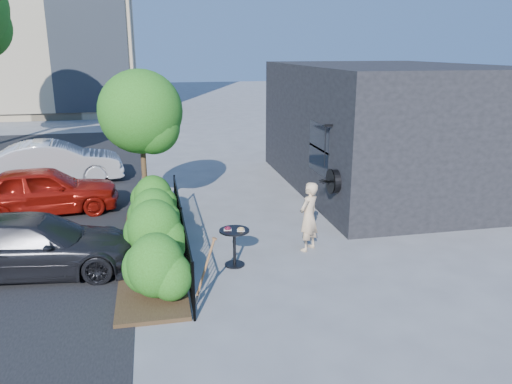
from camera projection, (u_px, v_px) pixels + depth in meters
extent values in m
plane|color=gray|center=(247.00, 248.00, 11.66)|extent=(120.00, 120.00, 0.00)
cube|color=black|center=(385.00, 127.00, 16.42)|extent=(6.00, 9.00, 4.00)
cube|color=black|center=(319.00, 149.00, 13.91)|extent=(0.04, 1.60, 1.40)
cube|color=black|center=(319.00, 149.00, 13.91)|extent=(0.05, 1.70, 0.06)
cylinder|color=black|center=(334.00, 181.00, 12.63)|extent=(0.18, 0.60, 0.60)
cylinder|color=black|center=(330.00, 181.00, 12.61)|extent=(0.03, 0.64, 0.64)
cube|color=black|center=(329.00, 125.00, 12.73)|extent=(0.25, 0.06, 0.06)
cylinder|color=black|center=(325.00, 147.00, 12.86)|extent=(0.02, 0.02, 1.05)
cylinder|color=black|center=(194.00, 292.00, 8.39)|extent=(0.05, 0.05, 1.10)
cylinder|color=black|center=(182.00, 231.00, 11.21)|extent=(0.05, 0.05, 1.10)
cylinder|color=black|center=(175.00, 194.00, 14.03)|extent=(0.05, 0.05, 1.10)
cube|color=black|center=(181.00, 209.00, 11.07)|extent=(0.03, 6.00, 0.03)
cube|color=black|center=(183.00, 249.00, 11.33)|extent=(0.03, 6.00, 0.03)
cylinder|color=black|center=(193.00, 289.00, 8.48)|extent=(0.02, 0.02, 1.04)
cylinder|color=black|center=(192.00, 284.00, 8.67)|extent=(0.02, 0.02, 1.04)
cylinder|color=black|center=(191.00, 279.00, 8.86)|extent=(0.02, 0.02, 1.04)
cylinder|color=black|center=(190.00, 274.00, 9.05)|extent=(0.02, 0.02, 1.04)
cylinder|color=black|center=(189.00, 270.00, 9.23)|extent=(0.02, 0.02, 1.04)
cylinder|color=black|center=(189.00, 265.00, 9.42)|extent=(0.02, 0.02, 1.04)
cylinder|color=black|center=(188.00, 261.00, 9.61)|extent=(0.02, 0.02, 1.04)
cylinder|color=black|center=(187.00, 257.00, 9.80)|extent=(0.02, 0.02, 1.04)
cylinder|color=black|center=(186.00, 253.00, 9.99)|extent=(0.02, 0.02, 1.04)
cylinder|color=black|center=(185.00, 249.00, 10.17)|extent=(0.02, 0.02, 1.04)
cylinder|color=black|center=(185.00, 245.00, 10.36)|extent=(0.02, 0.02, 1.04)
cylinder|color=black|center=(184.00, 242.00, 10.55)|extent=(0.02, 0.02, 1.04)
cylinder|color=black|center=(183.00, 239.00, 10.74)|extent=(0.02, 0.02, 1.04)
cylinder|color=black|center=(183.00, 235.00, 10.93)|extent=(0.02, 0.02, 1.04)
cylinder|color=black|center=(182.00, 232.00, 11.11)|extent=(0.02, 0.02, 1.04)
cylinder|color=black|center=(182.00, 229.00, 11.30)|extent=(0.02, 0.02, 1.04)
cylinder|color=black|center=(181.00, 226.00, 11.49)|extent=(0.02, 0.02, 1.04)
cylinder|color=black|center=(181.00, 223.00, 11.68)|extent=(0.02, 0.02, 1.04)
cylinder|color=black|center=(180.00, 220.00, 11.87)|extent=(0.02, 0.02, 1.04)
cylinder|color=black|center=(180.00, 218.00, 12.05)|extent=(0.02, 0.02, 1.04)
cylinder|color=black|center=(179.00, 215.00, 12.24)|extent=(0.02, 0.02, 1.04)
cylinder|color=black|center=(179.00, 213.00, 12.43)|extent=(0.02, 0.02, 1.04)
cylinder|color=black|center=(178.00, 210.00, 12.62)|extent=(0.02, 0.02, 1.04)
cylinder|color=black|center=(178.00, 208.00, 12.81)|extent=(0.02, 0.02, 1.04)
cylinder|color=black|center=(177.00, 205.00, 13.00)|extent=(0.02, 0.02, 1.04)
cylinder|color=black|center=(177.00, 203.00, 13.18)|extent=(0.02, 0.02, 1.04)
cylinder|color=black|center=(176.00, 201.00, 13.37)|extent=(0.02, 0.02, 1.04)
cylinder|color=black|center=(176.00, 199.00, 13.56)|extent=(0.02, 0.02, 1.04)
cylinder|color=black|center=(176.00, 197.00, 13.75)|extent=(0.02, 0.02, 1.04)
cylinder|color=black|center=(175.00, 195.00, 13.94)|extent=(0.02, 0.02, 1.04)
cube|color=#382616|center=(152.00, 254.00, 11.21)|extent=(1.30, 6.00, 0.08)
ellipsoid|color=#296016|center=(156.00, 267.00, 8.98)|extent=(1.10, 1.10, 1.24)
ellipsoid|color=#296016|center=(155.00, 236.00, 10.48)|extent=(1.10, 1.10, 1.24)
ellipsoid|color=#296016|center=(154.00, 213.00, 11.89)|extent=(1.10, 1.10, 1.24)
ellipsoid|color=#296016|center=(153.00, 197.00, 13.21)|extent=(1.10, 1.10, 1.24)
cylinder|color=#3F2B19|center=(144.00, 175.00, 13.50)|extent=(0.14, 0.14, 2.40)
sphere|color=#296016|center=(141.00, 114.00, 13.05)|extent=(2.20, 2.20, 2.20)
sphere|color=#296016|center=(153.00, 127.00, 13.01)|extent=(1.43, 1.43, 1.43)
cylinder|color=black|center=(234.00, 231.00, 10.52)|extent=(0.64, 0.64, 0.03)
cylinder|color=black|center=(235.00, 248.00, 10.63)|extent=(0.06, 0.06, 0.77)
cylinder|color=black|center=(235.00, 264.00, 10.73)|extent=(0.43, 0.43, 0.03)
cube|color=white|center=(228.00, 229.00, 10.53)|extent=(0.19, 0.19, 0.01)
cube|color=white|center=(241.00, 230.00, 10.49)|extent=(0.19, 0.19, 0.01)
torus|color=#4E0D21|center=(228.00, 228.00, 10.52)|extent=(0.14, 0.14, 0.05)
torus|color=tan|center=(241.00, 229.00, 10.48)|extent=(0.14, 0.14, 0.05)
imported|color=#D8B48C|center=(309.00, 217.00, 11.35)|extent=(0.70, 0.67, 1.61)
cylinder|color=brown|center=(206.00, 267.00, 9.03)|extent=(0.39, 0.04, 1.10)
cube|color=gray|center=(198.00, 297.00, 9.16)|extent=(0.09, 0.16, 0.23)
cylinder|color=brown|center=(215.00, 239.00, 8.92)|extent=(0.10, 0.09, 0.05)
imported|color=#A2160D|center=(44.00, 190.00, 13.91)|extent=(4.17, 2.08, 1.37)
imported|color=silver|center=(55.00, 163.00, 17.06)|extent=(4.60, 2.11, 1.46)
imported|color=black|center=(36.00, 245.00, 10.22)|extent=(4.32, 2.02, 1.22)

